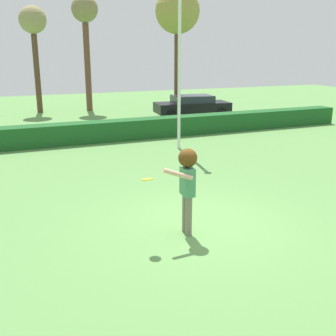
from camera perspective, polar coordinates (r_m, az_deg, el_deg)
name	(u,v)px	position (r m, az deg, el deg)	size (l,w,h in m)	color
ground_plane	(199,225)	(9.16, 4.25, -7.81)	(60.00, 60.00, 0.00)	#5B8C48
person	(187,178)	(8.34, 2.64, -1.43)	(0.80, 0.56, 1.81)	#726D5B
frisbee	(147,179)	(7.85, -2.87, -1.58)	(0.22, 0.22, 0.07)	yellow
lamppost	(179,48)	(15.78, 1.58, 16.20)	(0.24, 0.24, 6.91)	silver
hedge_row	(96,132)	(17.58, -9.93, 4.93)	(24.79, 0.90, 0.84)	#1B5321
parked_car_black	(192,105)	(23.89, 3.36, 8.62)	(4.37, 2.21, 1.25)	black
maple_tree	(177,13)	(24.46, 1.30, 20.56)	(2.48, 2.48, 7.04)	brown
birch_tree	(85,18)	(27.07, -11.34, 19.56)	(1.60, 1.60, 6.91)	brown
willow_tree	(33,26)	(26.84, -18.07, 18.06)	(1.59, 1.59, 6.23)	#523725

